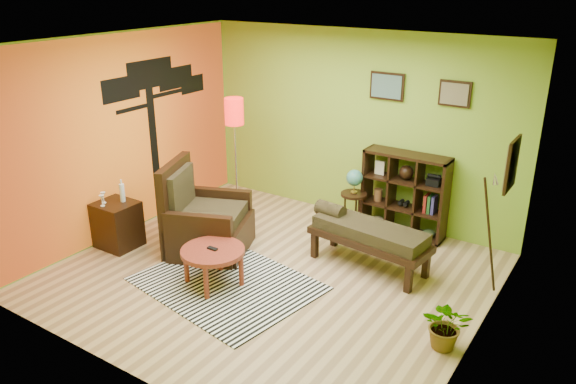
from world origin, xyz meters
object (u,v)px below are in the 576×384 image
Objects in this scene: floor_lamp at (234,123)px; bench at (367,233)px; armchair at (204,224)px; potted_plant at (446,330)px; coffee_table at (213,254)px; globe_table at (354,185)px; side_cabinet at (117,224)px; cube_shelf at (405,194)px.

floor_lamp reaches higher than bench.
armchair is 0.80× the size of bench.
armchair is 0.69× the size of floor_lamp.
armchair reaches higher than potted_plant.
coffee_table is 0.83× the size of globe_table.
bench is (3.09, 1.34, 0.14)m from side_cabinet.
globe_table is 0.57× the size of bench.
globe_table is 0.76× the size of cube_shelf.
armchair is at bearing -136.49° from cube_shelf.
globe_table is (1.61, 0.67, -0.82)m from floor_lamp.
potted_plant is (3.44, -0.32, -0.17)m from armchair.
coffee_table is 1.45× the size of potted_plant.
cube_shelf is (2.28, 0.94, -0.92)m from floor_lamp.
side_cabinet is 0.79× the size of cube_shelf.
globe_table is 1.13m from bench.
globe_table is (0.68, 2.31, 0.29)m from coffee_table.
potted_plant is (2.06, -2.00, -0.49)m from globe_table.
side_cabinet is (-1.06, -0.56, -0.05)m from armchair.
cube_shelf is (1.35, 2.59, 0.20)m from coffee_table.
floor_lamp is (-0.23, 1.01, 1.15)m from armchair.
coffee_table is at bearing -42.45° from armchair.
floor_lamp reaches higher than potted_plant.
cube_shelf is (2.05, 1.95, 0.23)m from armchair.
cube_shelf reaches higher than potted_plant.
side_cabinet is at bearing -141.12° from cube_shelf.
floor_lamp is at bearing 119.31° from coffee_table.
side_cabinet is 1.04× the size of globe_table.
side_cabinet is at bearing -156.61° from bench.
armchair is 2.47× the size of potted_plant.
floor_lamp is 1.16× the size of bench.
armchair is at bearing -129.45° from globe_table.
coffee_table is 2.43m from globe_table.
coffee_table is 0.47× the size of bench.
side_cabinet is 3.37m from bench.
bench is (1.33, 1.41, 0.06)m from coffee_table.
bench reaches higher than coffee_table.
side_cabinet is 3.33m from globe_table.
side_cabinet is at bearing -137.47° from globe_table.
coffee_table is 0.95m from armchair.
potted_plant is (4.50, 0.24, -0.12)m from side_cabinet.
coffee_table is at bearing -117.64° from cube_shelf.
potted_plant is at bearing -37.67° from bench.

